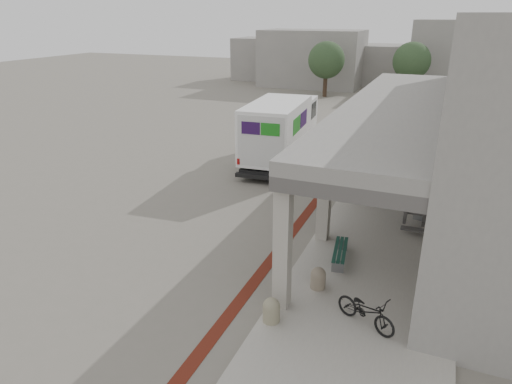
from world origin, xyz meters
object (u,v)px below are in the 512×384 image
at_px(fedex_truck, 281,129).
at_px(bicycle_black, 366,310).
at_px(bench, 340,252).
at_px(utility_cabinet, 423,206).

xyz_separation_m(fedex_truck, bicycle_black, (6.32, -11.72, -1.13)).
relative_size(fedex_truck, bicycle_black, 4.74).
height_order(bench, bicycle_black, bicycle_black).
bearing_deg(fedex_truck, bicycle_black, -66.39).
relative_size(utility_cabinet, bicycle_black, 0.61).
relative_size(fedex_truck, bench, 4.49).
bearing_deg(utility_cabinet, bench, -102.62).
bearing_deg(utility_cabinet, fedex_truck, 159.61).
distance_m(bench, bicycle_black, 3.05).
xyz_separation_m(fedex_truck, bench, (5.08, -8.94, -1.27)).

